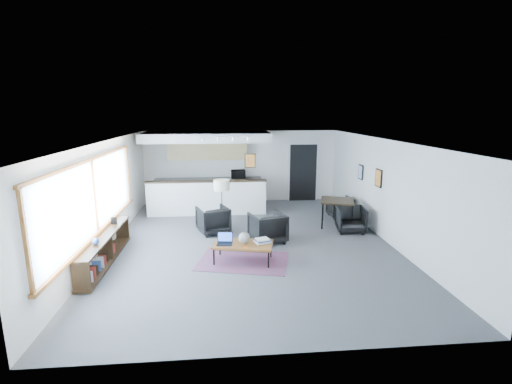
{
  "coord_description": "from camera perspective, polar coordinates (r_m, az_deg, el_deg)",
  "views": [
    {
      "loc": [
        -0.68,
        -9.0,
        3.31
      ],
      "look_at": [
        0.18,
        0.4,
        1.23
      ],
      "focal_mm": 26.0,
      "sensor_mm": 36.0,
      "label": 1
    }
  ],
  "objects": [
    {
      "name": "room",
      "position": [
        9.24,
        -0.88,
        -0.16
      ],
      "size": [
        7.02,
        9.02,
        2.62
      ],
      "color": "#48484A",
      "rests_on": "ground"
    },
    {
      "name": "window",
      "position": [
        8.76,
        -23.61,
        -0.88
      ],
      "size": [
        0.1,
        5.95,
        1.66
      ],
      "color": "#8CBFFF",
      "rests_on": "room"
    },
    {
      "name": "console",
      "position": [
        8.88,
        -22.27,
        -8.19
      ],
      "size": [
        0.35,
        3.0,
        0.8
      ],
      "color": "black",
      "rests_on": "floor"
    },
    {
      "name": "kitchenette",
      "position": [
        12.86,
        -7.49,
        3.66
      ],
      "size": [
        4.2,
        1.96,
        2.6
      ],
      "color": "white",
      "rests_on": "floor"
    },
    {
      "name": "doorway",
      "position": [
        13.92,
        7.22,
        3.08
      ],
      "size": [
        1.1,
        0.12,
        2.15
      ],
      "color": "black",
      "rests_on": "room"
    },
    {
      "name": "track_light",
      "position": [
        11.22,
        -4.8,
        8.37
      ],
      "size": [
        1.6,
        0.07,
        0.15
      ],
      "color": "silver",
      "rests_on": "room"
    },
    {
      "name": "wall_art_lower",
      "position": [
        10.42,
        18.33,
        2.05
      ],
      "size": [
        0.03,
        0.38,
        0.48
      ],
      "color": "black",
      "rests_on": "room"
    },
    {
      "name": "wall_art_upper",
      "position": [
        11.61,
        15.8,
        2.97
      ],
      "size": [
        0.03,
        0.34,
        0.44
      ],
      "color": "black",
      "rests_on": "room"
    },
    {
      "name": "kilim_rug",
      "position": [
        8.47,
        -1.97,
        -10.56
      ],
      "size": [
        2.22,
        1.75,
        0.01
      ],
      "rotation": [
        0.0,
        0.0,
        -0.23
      ],
      "color": "#532C43",
      "rests_on": "floor"
    },
    {
      "name": "coffee_table",
      "position": [
        8.33,
        -1.99,
        -8.11
      ],
      "size": [
        1.42,
        0.96,
        0.42
      ],
      "rotation": [
        0.0,
        0.0,
        -0.22
      ],
      "color": "brown",
      "rests_on": "floor"
    },
    {
      "name": "laptop",
      "position": [
        8.32,
        -4.81,
        -7.42
      ],
      "size": [
        0.37,
        0.31,
        0.24
      ],
      "rotation": [
        0.0,
        0.0,
        -0.11
      ],
      "color": "black",
      "rests_on": "coffee_table"
    },
    {
      "name": "ceramic_pot",
      "position": [
        8.28,
        -1.82,
        -7.07
      ],
      "size": [
        0.25,
        0.25,
        0.25
      ],
      "rotation": [
        0.0,
        0.0,
        -0.12
      ],
      "color": "gray",
      "rests_on": "coffee_table"
    },
    {
      "name": "book_stack",
      "position": [
        8.35,
        1.0,
        -7.48
      ],
      "size": [
        0.4,
        0.35,
        0.1
      ],
      "rotation": [
        0.0,
        0.0,
        0.3
      ],
      "color": "silver",
      "rests_on": "coffee_table"
    },
    {
      "name": "coaster",
      "position": [
        8.07,
        -1.64,
        -8.55
      ],
      "size": [
        0.12,
        0.12,
        0.01
      ],
      "rotation": [
        0.0,
        0.0,
        -0.2
      ],
      "color": "#E5590C",
      "rests_on": "coffee_table"
    },
    {
      "name": "armchair_left",
      "position": [
        10.29,
        -6.63,
        -4.09
      ],
      "size": [
        0.99,
        0.96,
        0.81
      ],
      "primitive_type": "imported",
      "rotation": [
        0.0,
        0.0,
        3.5
      ],
      "color": "black",
      "rests_on": "floor"
    },
    {
      "name": "armchair_right",
      "position": [
        9.52,
        1.78,
        -5.27
      ],
      "size": [
        1.01,
        0.97,
        0.84
      ],
      "primitive_type": "imported",
      "rotation": [
        0.0,
        0.0,
        3.44
      ],
      "color": "black",
      "rests_on": "floor"
    },
    {
      "name": "floor_lamp",
      "position": [
        10.0,
        -5.32,
        0.77
      ],
      "size": [
        0.44,
        0.44,
        1.5
      ],
      "rotation": [
        0.0,
        0.0,
        0.01
      ],
      "color": "black",
      "rests_on": "floor"
    },
    {
      "name": "dining_table",
      "position": [
        11.02,
        12.42,
        -1.55
      ],
      "size": [
        1.14,
        1.14,
        0.78
      ],
      "rotation": [
        0.0,
        0.0,
        -0.29
      ],
      "color": "black",
      "rests_on": "floor"
    },
    {
      "name": "dining_chair_near",
      "position": [
        10.67,
        14.37,
        -4.2
      ],
      "size": [
        0.73,
        0.69,
        0.67
      ],
      "primitive_type": "imported",
      "rotation": [
        0.0,
        0.0,
        -0.14
      ],
      "color": "black",
      "rests_on": "floor"
    },
    {
      "name": "dining_chair_far",
      "position": [
        12.03,
        12.77,
        -2.36
      ],
      "size": [
        0.62,
        0.59,
        0.61
      ],
      "primitive_type": "imported",
      "rotation": [
        0.0,
        0.0,
        3.2
      ],
      "color": "black",
      "rests_on": "floor"
    },
    {
      "name": "microwave",
      "position": [
        13.34,
        -2.76,
        2.88
      ],
      "size": [
        0.52,
        0.29,
        0.35
      ],
      "primitive_type": "imported",
      "rotation": [
        0.0,
        0.0,
        -0.0
      ],
      "color": "black",
      "rests_on": "kitchenette"
    }
  ]
}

